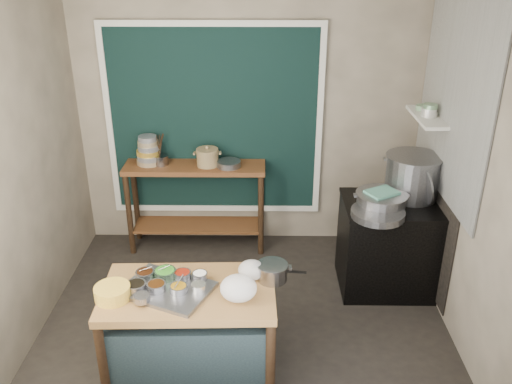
{
  "coord_description": "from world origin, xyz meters",
  "views": [
    {
      "loc": [
        0.14,
        -3.87,
        3.03
      ],
      "look_at": [
        0.09,
        0.25,
        1.12
      ],
      "focal_mm": 38.0,
      "sensor_mm": 36.0,
      "label": 1
    }
  ],
  "objects_px": {
    "stove_block": "(390,247)",
    "saucepan": "(272,272)",
    "back_counter": "(197,206)",
    "condiment_tray": "(167,289)",
    "ceramic_crock": "(207,158)",
    "stock_pot": "(412,176)",
    "yellow_basin": "(112,293)",
    "prep_table": "(191,331)",
    "steamer": "(381,201)",
    "utensil_cup": "(161,160)"
  },
  "relations": [
    {
      "from": "prep_table",
      "to": "stove_block",
      "type": "height_order",
      "value": "stove_block"
    },
    {
      "from": "yellow_basin",
      "to": "stock_pot",
      "type": "height_order",
      "value": "stock_pot"
    },
    {
      "from": "back_counter",
      "to": "yellow_basin",
      "type": "relative_size",
      "value": 5.73
    },
    {
      "from": "stove_block",
      "to": "steamer",
      "type": "height_order",
      "value": "steamer"
    },
    {
      "from": "steamer",
      "to": "yellow_basin",
      "type": "bearing_deg",
      "value": -150.67
    },
    {
      "from": "yellow_basin",
      "to": "utensil_cup",
      "type": "relative_size",
      "value": 1.52
    },
    {
      "from": "back_counter",
      "to": "stock_pot",
      "type": "relative_size",
      "value": 2.8
    },
    {
      "from": "prep_table",
      "to": "back_counter",
      "type": "relative_size",
      "value": 0.86
    },
    {
      "from": "prep_table",
      "to": "stove_block",
      "type": "xyz_separation_m",
      "value": [
        1.73,
        1.18,
        0.05
      ]
    },
    {
      "from": "yellow_basin",
      "to": "saucepan",
      "type": "distance_m",
      "value": 1.15
    },
    {
      "from": "ceramic_crock",
      "to": "stock_pot",
      "type": "xyz_separation_m",
      "value": [
        1.93,
        -0.57,
        0.05
      ]
    },
    {
      "from": "back_counter",
      "to": "condiment_tray",
      "type": "relative_size",
      "value": 2.37
    },
    {
      "from": "ceramic_crock",
      "to": "back_counter",
      "type": "bearing_deg",
      "value": 175.69
    },
    {
      "from": "yellow_basin",
      "to": "stock_pot",
      "type": "bearing_deg",
      "value": 30.69
    },
    {
      "from": "saucepan",
      "to": "yellow_basin",
      "type": "bearing_deg",
      "value": -161.42
    },
    {
      "from": "stock_pot",
      "to": "stove_block",
      "type": "bearing_deg",
      "value": -138.98
    },
    {
      "from": "back_counter",
      "to": "steamer",
      "type": "height_order",
      "value": "steamer"
    },
    {
      "from": "condiment_tray",
      "to": "utensil_cup",
      "type": "height_order",
      "value": "utensil_cup"
    },
    {
      "from": "back_counter",
      "to": "stove_block",
      "type": "relative_size",
      "value": 1.61
    },
    {
      "from": "utensil_cup",
      "to": "ceramic_crock",
      "type": "height_order",
      "value": "ceramic_crock"
    },
    {
      "from": "prep_table",
      "to": "stock_pot",
      "type": "height_order",
      "value": "stock_pot"
    },
    {
      "from": "stove_block",
      "to": "saucepan",
      "type": "height_order",
      "value": "saucepan"
    },
    {
      "from": "stove_block",
      "to": "prep_table",
      "type": "bearing_deg",
      "value": -145.89
    },
    {
      "from": "yellow_basin",
      "to": "steamer",
      "type": "relative_size",
      "value": 0.55
    },
    {
      "from": "yellow_basin",
      "to": "ceramic_crock",
      "type": "height_order",
      "value": "ceramic_crock"
    },
    {
      "from": "saucepan",
      "to": "ceramic_crock",
      "type": "bearing_deg",
      "value": 115.92
    },
    {
      "from": "prep_table",
      "to": "yellow_basin",
      "type": "xyz_separation_m",
      "value": [
        -0.52,
        -0.11,
        0.42
      ]
    },
    {
      "from": "prep_table",
      "to": "stock_pot",
      "type": "distance_m",
      "value": 2.42
    },
    {
      "from": "yellow_basin",
      "to": "ceramic_crock",
      "type": "bearing_deg",
      "value": 76.35
    },
    {
      "from": "prep_table",
      "to": "yellow_basin",
      "type": "distance_m",
      "value": 0.68
    },
    {
      "from": "ceramic_crock",
      "to": "saucepan",
      "type": "bearing_deg",
      "value": -70.08
    },
    {
      "from": "condiment_tray",
      "to": "utensil_cup",
      "type": "xyz_separation_m",
      "value": [
        -0.36,
        1.93,
        0.24
      ]
    },
    {
      "from": "steamer",
      "to": "back_counter",
      "type": "bearing_deg",
      "value": 154.3
    },
    {
      "from": "back_counter",
      "to": "stove_block",
      "type": "height_order",
      "value": "back_counter"
    },
    {
      "from": "back_counter",
      "to": "saucepan",
      "type": "bearing_deg",
      "value": -66.35
    },
    {
      "from": "stove_block",
      "to": "stock_pot",
      "type": "height_order",
      "value": "stock_pot"
    },
    {
      "from": "stove_block",
      "to": "condiment_tray",
      "type": "relative_size",
      "value": 1.47
    },
    {
      "from": "stove_block",
      "to": "utensil_cup",
      "type": "height_order",
      "value": "utensil_cup"
    },
    {
      "from": "condiment_tray",
      "to": "saucepan",
      "type": "height_order",
      "value": "saucepan"
    },
    {
      "from": "back_counter",
      "to": "steamer",
      "type": "distance_m",
      "value": 2.0
    },
    {
      "from": "stove_block",
      "to": "ceramic_crock",
      "type": "relative_size",
      "value": 3.78
    },
    {
      "from": "back_counter",
      "to": "utensil_cup",
      "type": "height_order",
      "value": "utensil_cup"
    },
    {
      "from": "stove_block",
      "to": "stock_pot",
      "type": "relative_size",
      "value": 1.74
    },
    {
      "from": "stove_block",
      "to": "stock_pot",
      "type": "bearing_deg",
      "value": 41.02
    },
    {
      "from": "back_counter",
      "to": "yellow_basin",
      "type": "height_order",
      "value": "back_counter"
    },
    {
      "from": "prep_table",
      "to": "ceramic_crock",
      "type": "height_order",
      "value": "ceramic_crock"
    },
    {
      "from": "back_counter",
      "to": "ceramic_crock",
      "type": "xyz_separation_m",
      "value": [
        0.14,
        -0.01,
        0.56
      ]
    },
    {
      "from": "back_counter",
      "to": "ceramic_crock",
      "type": "distance_m",
      "value": 0.57
    },
    {
      "from": "condiment_tray",
      "to": "yellow_basin",
      "type": "relative_size",
      "value": 2.42
    },
    {
      "from": "ceramic_crock",
      "to": "stove_block",
      "type": "bearing_deg",
      "value": -22.21
    }
  ]
}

